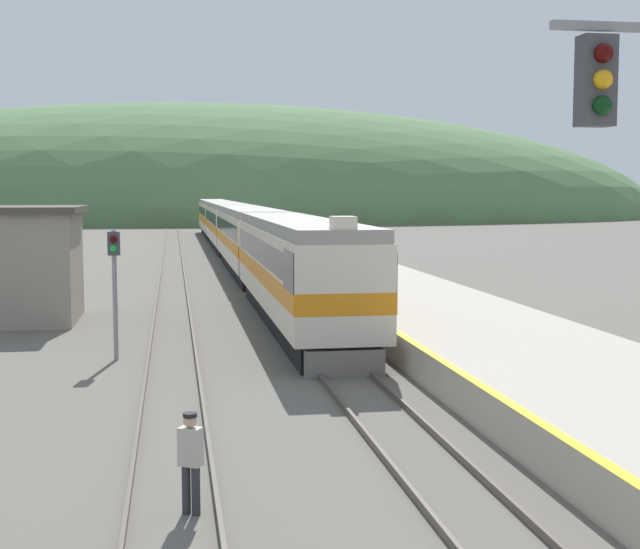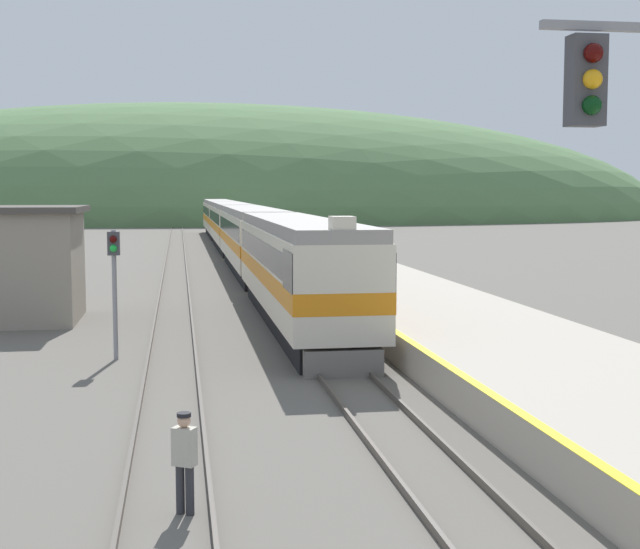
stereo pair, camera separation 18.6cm
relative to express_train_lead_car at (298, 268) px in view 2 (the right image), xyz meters
The scene contains 11 objects.
track_main 44.39m from the express_train_lead_car, 90.00° to the left, with size 1.52×180.00×0.16m.
track_siding 44.64m from the express_train_lead_car, 96.03° to the left, with size 1.52×180.00×0.16m.
platform 24.89m from the express_train_lead_car, 78.67° to the left, with size 6.22×140.00×0.96m.
distant_hills 130.26m from the express_train_lead_car, 90.00° to the left, with size 175.57×79.01×41.14m.
station_shed 11.34m from the express_train_lead_car, 165.41° to the left, with size 5.74×5.40×4.51m.
express_train_lead_car is the anchor object (origin of this frame).
carriage_second 21.79m from the express_train_lead_car, 90.00° to the left, with size 2.87×21.54×4.06m.
carriage_third 44.21m from the express_train_lead_car, 90.00° to the left, with size 2.87×21.54×4.06m.
carriage_fourth 66.63m from the express_train_lead_car, 90.00° to the left, with size 2.87×21.54×4.06m.
signal_post_siding 8.71m from the express_train_lead_car, 137.10° to the right, with size 0.36×0.42×3.95m.
track_worker 19.86m from the express_train_lead_car, 102.80° to the right, with size 0.42×0.37×1.64m.
Camera 2 is at (-4.43, -7.56, 5.13)m, focal length 50.00 mm.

